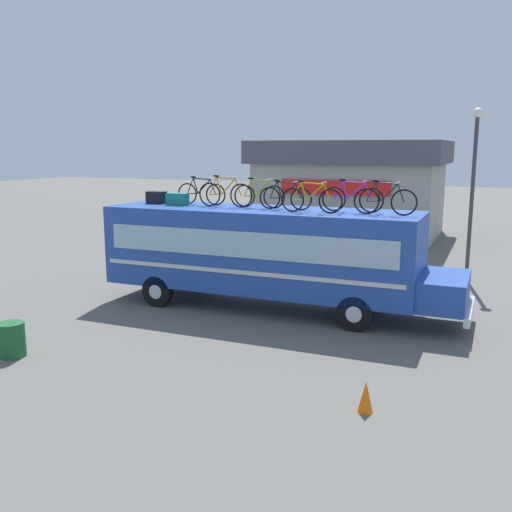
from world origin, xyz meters
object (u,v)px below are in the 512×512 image
luggage_bag_2 (177,199)px  rooftop_bicycle_3 (259,195)px  rooftop_bicycle_2 (225,194)px  traffic_cone (366,397)px  rooftop_bicycle_7 (385,200)px  trash_bin (12,340)px  rooftop_bicycle_4 (285,197)px  rooftop_bicycle_1 (201,193)px  bus (267,251)px  rooftop_bicycle_5 (311,199)px  luggage_bag_1 (156,197)px  street_lamp (473,178)px  rooftop_bicycle_6 (352,198)px

luggage_bag_2 → rooftop_bicycle_3: rooftop_bicycle_3 is taller
rooftop_bicycle_2 → traffic_cone: (5.68, -5.83, -3.10)m
rooftop_bicycle_7 → luggage_bag_2: bearing=178.8°
trash_bin → traffic_cone: bearing=2.6°
luggage_bag_2 → rooftop_bicycle_7: bearing=-1.2°
rooftop_bicycle_4 → trash_bin: rooftop_bicycle_4 is taller
rooftop_bicycle_1 → trash_bin: bearing=-103.2°
bus → luggage_bag_2: luggage_bag_2 is taller
bus → rooftop_bicycle_3: bearing=146.8°
rooftop_bicycle_5 → rooftop_bicycle_3: bearing=160.1°
rooftop_bicycle_4 → rooftop_bicycle_3: bearing=167.0°
rooftop_bicycle_3 → rooftop_bicycle_4: bearing=-13.0°
rooftop_bicycle_2 → rooftop_bicycle_7: rooftop_bicycle_2 is taller
luggage_bag_2 → rooftop_bicycle_1: rooftop_bicycle_1 is taller
rooftop_bicycle_7 → rooftop_bicycle_3: bearing=174.1°
luggage_bag_1 → rooftop_bicycle_3: (3.58, 0.04, 0.18)m
luggage_bag_2 → traffic_cone: (7.30, -5.74, -2.89)m
rooftop_bicycle_2 → rooftop_bicycle_3: rooftop_bicycle_2 is taller
bus → rooftop_bicycle_2: bearing=177.5°
rooftop_bicycle_3 → luggage_bag_2: bearing=-174.5°
traffic_cone → rooftop_bicycle_7: bearing=98.4°
rooftop_bicycle_7 → street_lamp: size_ratio=0.28×
rooftop_bicycle_2 → rooftop_bicycle_3: size_ratio=1.09×
rooftop_bicycle_3 → rooftop_bicycle_7: rooftop_bicycle_7 is taller
luggage_bag_1 → rooftop_bicycle_1: size_ratio=0.36×
bus → luggage_bag_1: bearing=177.2°
rooftop_bicycle_1 → rooftop_bicycle_6: 4.86m
rooftop_bicycle_5 → rooftop_bicycle_6: (1.00, 0.62, 0.01)m
trash_bin → traffic_cone: (8.17, 0.38, -0.11)m
rooftop_bicycle_3 → trash_bin: 7.87m
rooftop_bicycle_1 → rooftop_bicycle_5: bearing=-11.4°
luggage_bag_2 → rooftop_bicycle_6: 5.52m
street_lamp → traffic_cone: bearing=-95.2°
luggage_bag_1 → rooftop_bicycle_3: 3.58m
luggage_bag_2 → rooftop_bicycle_5: 4.53m
luggage_bag_2 → street_lamp: street_lamp is taller
rooftop_bicycle_2 → rooftop_bicycle_6: 3.89m
rooftop_bicycle_2 → luggage_bag_2: bearing=-177.0°
luggage_bag_2 → rooftop_bicycle_5: (4.51, -0.41, 0.19)m
luggage_bag_1 → rooftop_bicycle_7: bearing=-2.8°
bus → rooftop_bicycle_7: rooftop_bicycle_7 is taller
bus → rooftop_bicycle_1: (-2.37, 0.34, 1.62)m
bus → luggage_bag_1: luggage_bag_1 is taller
rooftop_bicycle_4 → rooftop_bicycle_6: bearing=4.9°
luggage_bag_1 → traffic_cone: bearing=-36.0°
bus → rooftop_bicycle_7: bearing=-2.7°
rooftop_bicycle_1 → rooftop_bicycle_3: bearing=-3.1°
bus → rooftop_bicycle_3: size_ratio=6.57×
rooftop_bicycle_2 → rooftop_bicycle_4: (1.95, -0.04, -0.04)m
rooftop_bicycle_1 → rooftop_bicycle_3: size_ratio=1.03×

